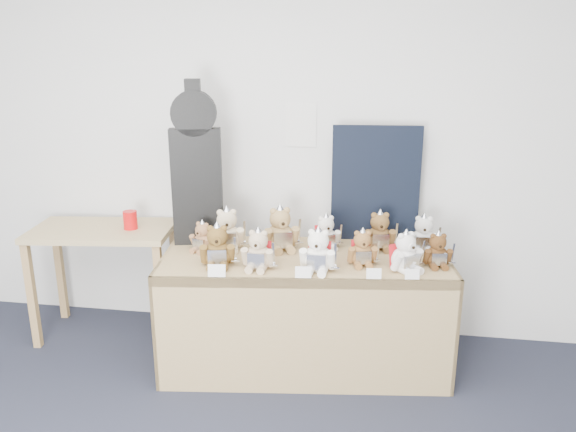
% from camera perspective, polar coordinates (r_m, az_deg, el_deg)
% --- Properties ---
extents(room_shell, '(6.00, 6.00, 6.00)m').
position_cam_1_polar(room_shell, '(3.85, 1.32, 9.26)').
color(room_shell, silver).
rests_on(room_shell, floor).
extents(display_table, '(1.86, 0.96, 0.74)m').
position_cam_1_polar(display_table, '(3.51, 1.71, -6.94)').
color(display_table, '#967C4C').
rests_on(display_table, floor).
extents(side_table, '(1.01, 0.64, 0.80)m').
position_cam_1_polar(side_table, '(4.13, -18.24, -2.85)').
color(side_table, '#A38558').
rests_on(side_table, floor).
extents(guitar_case, '(0.34, 0.17, 1.07)m').
position_cam_1_polar(guitar_case, '(3.67, -9.30, 5.06)').
color(guitar_case, black).
rests_on(guitar_case, display_table).
extents(navy_board, '(0.58, 0.06, 0.77)m').
position_cam_1_polar(navy_board, '(3.75, 8.89, 3.23)').
color(navy_board, black).
rests_on(navy_board, display_table).
extents(red_cup, '(0.09, 0.09, 0.13)m').
position_cam_1_polar(red_cup, '(3.99, -15.73, -0.39)').
color(red_cup, red).
rests_on(red_cup, side_table).
extents(teddy_front_far_left, '(0.24, 0.21, 0.29)m').
position_cam_1_polar(teddy_front_far_left, '(3.35, -7.17, -3.20)').
color(teddy_front_far_left, brown).
rests_on(teddy_front_far_left, display_table).
extents(teddy_front_left, '(0.22, 0.18, 0.27)m').
position_cam_1_polar(teddy_front_left, '(3.29, -3.04, -3.59)').
color(teddy_front_left, tan).
rests_on(teddy_front_left, display_table).
extents(teddy_front_centre, '(0.24, 0.20, 0.29)m').
position_cam_1_polar(teddy_front_centre, '(3.25, 3.06, -3.71)').
color(teddy_front_centre, white).
rests_on(teddy_front_centre, display_table).
extents(teddy_front_right, '(0.20, 0.18, 0.24)m').
position_cam_1_polar(teddy_front_right, '(3.37, 7.55, -3.38)').
color(teddy_front_right, brown).
rests_on(teddy_front_right, display_table).
extents(teddy_front_far_right, '(0.22, 0.22, 0.27)m').
position_cam_1_polar(teddy_front_far_right, '(3.32, 11.87, -3.76)').
color(teddy_front_far_right, silver).
rests_on(teddy_front_far_right, display_table).
extents(teddy_front_end, '(0.19, 0.17, 0.23)m').
position_cam_1_polar(teddy_front_end, '(3.44, 14.95, -3.50)').
color(teddy_front_end, '#52341C').
rests_on(teddy_front_end, display_table).
extents(teddy_back_left, '(0.25, 0.23, 0.30)m').
position_cam_1_polar(teddy_back_left, '(3.62, -6.20, -1.54)').
color(teddy_back_left, beige).
rests_on(teddy_back_left, display_table).
extents(teddy_back_centre_left, '(0.27, 0.25, 0.32)m').
position_cam_1_polar(teddy_back_centre_left, '(3.59, -0.77, -1.49)').
color(teddy_back_centre_left, '#A18150').
rests_on(teddy_back_centre_left, display_table).
extents(teddy_back_centre_right, '(0.21, 0.19, 0.25)m').
position_cam_1_polar(teddy_back_centre_right, '(3.63, 3.88, -1.78)').
color(teddy_back_centre_right, white).
rests_on(teddy_back_centre_right, display_table).
extents(teddy_back_right, '(0.23, 0.20, 0.28)m').
position_cam_1_polar(teddy_back_right, '(3.65, 9.29, -1.66)').
color(teddy_back_right, brown).
rests_on(teddy_back_right, display_table).
extents(teddy_back_end, '(0.22, 0.17, 0.27)m').
position_cam_1_polar(teddy_back_end, '(3.67, 13.58, -1.91)').
color(teddy_back_end, silver).
rests_on(teddy_back_end, display_table).
extents(teddy_back_far_left, '(0.18, 0.17, 0.22)m').
position_cam_1_polar(teddy_back_far_left, '(3.62, -8.70, -2.22)').
color(teddy_back_far_left, '#906543').
rests_on(teddy_back_far_left, display_table).
extents(entry_card_a, '(0.10, 0.03, 0.07)m').
position_cam_1_polar(entry_card_a, '(3.21, -7.26, -5.53)').
color(entry_card_a, silver).
rests_on(entry_card_a, display_table).
extents(entry_card_b, '(0.09, 0.03, 0.07)m').
position_cam_1_polar(entry_card_b, '(3.17, 1.56, -5.74)').
color(entry_card_b, silver).
rests_on(entry_card_b, display_table).
extents(entry_card_c, '(0.09, 0.03, 0.06)m').
position_cam_1_polar(entry_card_c, '(3.20, 8.72, -5.81)').
color(entry_card_c, silver).
rests_on(entry_card_c, display_table).
extents(entry_card_d, '(0.08, 0.03, 0.06)m').
position_cam_1_polar(entry_card_d, '(3.23, 12.50, -5.80)').
color(entry_card_d, silver).
rests_on(entry_card_d, display_table).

